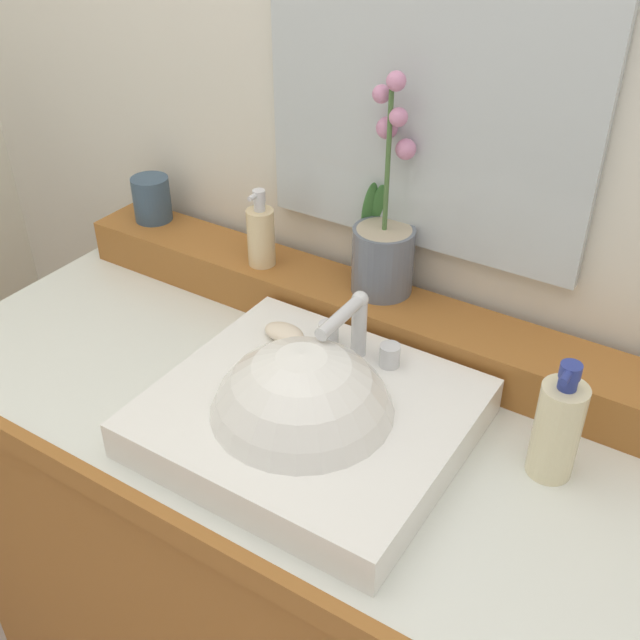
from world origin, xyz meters
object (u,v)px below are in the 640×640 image
(tumbler_cup, at_px, (152,199))
(lotion_bottle, at_px, (557,428))
(sink_basin, at_px, (305,426))
(potted_plant, at_px, (384,244))
(soap_bar, at_px, (284,333))
(soap_dispenser, at_px, (261,235))

(tumbler_cup, relative_size, lotion_bottle, 0.48)
(sink_basin, xyz_separation_m, tumbler_cup, (-0.56, 0.30, 0.10))
(tumbler_cup, bearing_deg, potted_plant, 1.23)
(soap_bar, bearing_deg, sink_basin, -45.34)
(sink_basin, height_order, tumbler_cup, sink_basin)
(sink_basin, relative_size, potted_plant, 1.16)
(soap_bar, distance_m, tumbler_cup, 0.48)
(sink_basin, xyz_separation_m, lotion_bottle, (0.32, 0.13, 0.06))
(sink_basin, distance_m, soap_dispenser, 0.40)
(soap_dispenser, height_order, lotion_bottle, soap_dispenser)
(potted_plant, xyz_separation_m, soap_dispenser, (-0.23, -0.04, -0.03))
(soap_bar, height_order, soap_dispenser, soap_dispenser)
(sink_basin, distance_m, tumbler_cup, 0.64)
(sink_basin, relative_size, lotion_bottle, 2.35)
(sink_basin, xyz_separation_m, soap_bar, (-0.12, 0.12, 0.05))
(sink_basin, bearing_deg, soap_dispenser, 135.13)
(soap_bar, xyz_separation_m, tumbler_cup, (-0.44, 0.18, 0.05))
(sink_basin, distance_m, potted_plant, 0.35)
(tumbler_cup, xyz_separation_m, lotion_bottle, (0.88, -0.17, -0.05))
(soap_bar, height_order, potted_plant, potted_plant)
(soap_bar, xyz_separation_m, potted_plant, (0.07, 0.19, 0.10))
(sink_basin, height_order, lotion_bottle, lotion_bottle)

